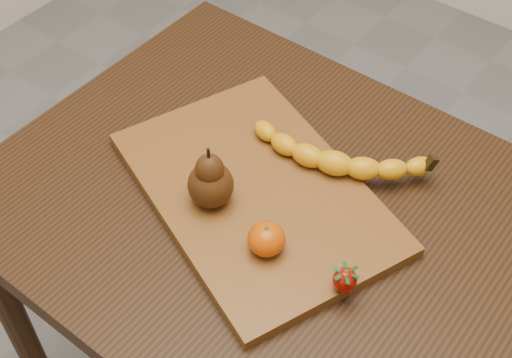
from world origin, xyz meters
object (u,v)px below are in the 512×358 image
Objects in this scene: pear at (210,176)px; cutting_board at (256,192)px; table at (301,258)px; mandarin at (266,239)px.

cutting_board is at bearing 58.28° from pear.
mandarin reaches higher than table.
mandarin is at bearing -92.34° from table.
table is 0.22m from pear.
pear is at bearing -151.45° from table.
table is 18.23× the size of mandarin.
mandarin is (0.08, -0.08, 0.03)m from cutting_board.
pear reaches higher than mandarin.
pear is 1.99× the size of mandarin.
table is 9.18× the size of pear.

